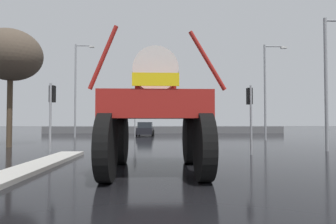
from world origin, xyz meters
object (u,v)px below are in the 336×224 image
object	(u,v)px
streetlight_far_left	(77,86)
traffic_signal_far_left	(135,114)
streetlight_far_right	(267,87)
bare_tree_left	(11,56)
sedan_ahead	(145,129)
traffic_signal_near_right	(250,104)
streetlight_near_right	(329,76)
oversize_sprayer	(156,110)
traffic_signal_near_left	(52,103)

from	to	relation	value
streetlight_far_left	traffic_signal_far_left	bearing A→B (deg)	14.45
traffic_signal_far_left	streetlight_far_left	bearing A→B (deg)	-165.55
streetlight_far_right	bare_tree_left	size ratio (longest dim) A/B	1.08
traffic_signal_far_left	streetlight_far_right	bearing A→B (deg)	-25.93
sedan_ahead	streetlight_far_left	size ratio (longest dim) A/B	0.44
traffic_signal_near_right	sedan_ahead	bearing A→B (deg)	110.20
streetlight_near_right	streetlight_far_right	distance (m)	8.19
traffic_signal_far_left	streetlight_near_right	bearing A→B (deg)	-48.61
traffic_signal_far_left	bare_tree_left	world-z (taller)	bare_tree_left
oversize_sprayer	sedan_ahead	world-z (taller)	oversize_sprayer
traffic_signal_near_right	streetlight_far_right	bearing A→B (deg)	64.41
oversize_sprayer	traffic_signal_near_left	distance (m)	6.92
traffic_signal_near_left	bare_tree_left	distance (m)	6.77
streetlight_near_right	oversize_sprayer	bearing A→B (deg)	-149.16
streetlight_near_right	streetlight_far_right	bearing A→B (deg)	92.75
traffic_signal_far_left	streetlight_far_left	size ratio (longest dim) A/B	0.35
streetlight_far_left	streetlight_far_right	size ratio (longest dim) A/B	1.14
streetlight_near_right	sedan_ahead	bearing A→B (deg)	125.28
streetlight_near_right	bare_tree_left	size ratio (longest dim) A/B	0.99
oversize_sprayer	streetlight_far_left	bearing A→B (deg)	23.36
bare_tree_left	traffic_signal_near_right	bearing A→B (deg)	-15.66
streetlight_far_right	bare_tree_left	distance (m)	19.69
traffic_signal_near_right	streetlight_far_left	world-z (taller)	streetlight_far_left
streetlight_near_right	streetlight_far_left	bearing A→B (deg)	145.33
sedan_ahead	traffic_signal_near_right	world-z (taller)	traffic_signal_near_right
sedan_ahead	oversize_sprayer	bearing A→B (deg)	-174.54
traffic_signal_near_left	traffic_signal_far_left	world-z (taller)	traffic_signal_near_left
streetlight_near_right	bare_tree_left	world-z (taller)	bare_tree_left
traffic_signal_near_left	traffic_signal_far_left	bearing A→B (deg)	80.27
streetlight_far_left	bare_tree_left	world-z (taller)	streetlight_far_left
traffic_signal_near_left	traffic_signal_near_right	xyz separation A→B (m)	(9.99, 0.00, -0.07)
traffic_signal_near_left	streetlight_far_left	bearing A→B (deg)	102.71
sedan_ahead	bare_tree_left	world-z (taller)	bare_tree_left
sedan_ahead	streetlight_far_left	xyz separation A→B (m)	(-6.72, -3.53, 4.47)
streetlight_far_left	bare_tree_left	distance (m)	9.92
traffic_signal_near_right	bare_tree_left	xyz separation A→B (m)	(-14.31, 4.01, 3.39)
streetlight_far_left	streetlight_far_right	distance (m)	18.19
oversize_sprayer	streetlight_near_right	world-z (taller)	streetlight_near_right
oversize_sprayer	sedan_ahead	bearing A→B (deg)	3.04
streetlight_far_left	bare_tree_left	bearing A→B (deg)	-96.95
traffic_signal_far_left	streetlight_near_right	xyz separation A→B (m)	(12.31, -13.97, 1.85)
traffic_signal_near_right	streetlight_far_right	xyz separation A→B (m)	(4.56, 9.51, 2.07)
streetlight_far_right	sedan_ahead	bearing A→B (deg)	144.35
traffic_signal_near_left	streetlight_far_left	distance (m)	14.41
traffic_signal_near_left	traffic_signal_far_left	size ratio (longest dim) A/B	1.09
traffic_signal_near_left	streetlight_far_left	size ratio (longest dim) A/B	0.38
streetlight_far_right	streetlight_far_left	bearing A→B (deg)	166.27
traffic_signal_near_left	streetlight_near_right	bearing A→B (deg)	5.13
oversize_sprayer	streetlight_far_left	size ratio (longest dim) A/B	0.57
traffic_signal_near_left	streetlight_far_right	distance (m)	17.50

